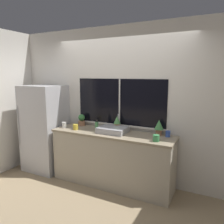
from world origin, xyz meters
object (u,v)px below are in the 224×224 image
object	(u,v)px
potted_plant_left	(82,120)
soap_bottle	(97,126)
potted_plant_center	(117,122)
mug_green	(156,138)
mug_blue	(168,134)
potted_plant_right	(159,126)
mug_white	(64,125)
refrigerator	(45,128)
sink	(113,130)
mug_yellow	(76,127)

from	to	relation	value
potted_plant_left	soap_bottle	size ratio (longest dim) A/B	1.20
potted_plant_center	mug_green	size ratio (longest dim) A/B	2.58
mug_blue	potted_plant_center	bearing A→B (deg)	177.92
mug_green	potted_plant_center	bearing A→B (deg)	156.57
potted_plant_right	mug_blue	world-z (taller)	potted_plant_right
potted_plant_right	mug_blue	size ratio (longest dim) A/B	2.69
potted_plant_right	mug_white	size ratio (longest dim) A/B	2.38
soap_bottle	mug_blue	bearing A→B (deg)	5.60
potted_plant_right	mug_blue	bearing A→B (deg)	-11.84
refrigerator	sink	distance (m)	1.48
sink	mug_yellow	bearing A→B (deg)	-168.80
potted_plant_center	mug_blue	world-z (taller)	potted_plant_center
sink	soap_bottle	world-z (taller)	sink
mug_green	mug_blue	world-z (taller)	mug_green
refrigerator	soap_bottle	bearing A→B (deg)	3.40
mug_green	mug_blue	size ratio (longest dim) A/B	1.04
potted_plant_left	potted_plant_center	world-z (taller)	potted_plant_center
refrigerator	potted_plant_right	bearing A→B (deg)	5.69
sink	potted_plant_right	distance (m)	0.76
sink	mug_white	size ratio (longest dim) A/B	4.45
potted_plant_right	mug_green	bearing A→B (deg)	-81.21
soap_bottle	mug_yellow	xyz separation A→B (m)	(-0.34, -0.16, -0.03)
refrigerator	potted_plant_left	distance (m)	0.78
sink	mug_white	distance (m)	0.94
sink	potted_plant_left	bearing A→B (deg)	166.49
mug_yellow	mug_white	bearing A→B (deg)	174.15
potted_plant_left	mug_yellow	size ratio (longest dim) A/B	2.27
potted_plant_left	mug_blue	size ratio (longest dim) A/B	2.32
refrigerator	mug_green	xyz separation A→B (m)	(2.26, -0.12, 0.13)
refrigerator	mug_white	size ratio (longest dim) A/B	16.00
mug_blue	potted_plant_left	bearing A→B (deg)	178.86
sink	mug_white	bearing A→B (deg)	-173.63
refrigerator	mug_green	bearing A→B (deg)	-3.13
sink	potted_plant_center	distance (m)	0.20
refrigerator	mug_white	distance (m)	0.56
potted_plant_center	potted_plant_right	distance (m)	0.74
refrigerator	potted_plant_left	world-z (taller)	refrigerator
refrigerator	mug_green	distance (m)	2.27
mug_blue	mug_yellow	bearing A→B (deg)	-169.73
refrigerator	mug_white	xyz separation A→B (m)	(0.54, -0.07, 0.14)
refrigerator	mug_white	world-z (taller)	refrigerator
potted_plant_center	mug_yellow	world-z (taller)	potted_plant_center
potted_plant_center	mug_green	xyz separation A→B (m)	(0.79, -0.34, -0.09)
mug_white	mug_yellow	bearing A→B (deg)	-5.85
potted_plant_center	soap_bottle	size ratio (longest dim) A/B	1.39
mug_white	soap_bottle	bearing A→B (deg)	12.50
refrigerator	soap_bottle	xyz separation A→B (m)	(1.15, 0.07, 0.16)
soap_bottle	mug_yellow	distance (m)	0.37
sink	potted_plant_left	size ratio (longest dim) A/B	2.17
mug_white	potted_plant_right	bearing A→B (deg)	9.74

